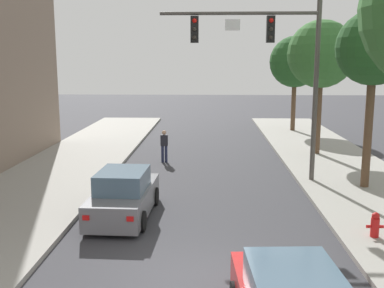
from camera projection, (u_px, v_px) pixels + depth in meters
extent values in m
plane|color=#38383D|center=(196.00, 283.00, 10.64)|extent=(120.00, 120.00, 0.00)
cylinder|color=#514C47|center=(316.00, 90.00, 18.66)|extent=(0.20, 0.20, 7.50)
cylinder|color=#514C47|center=(239.00, 13.00, 18.23)|extent=(6.34, 0.14, 0.14)
cube|color=black|center=(271.00, 29.00, 18.29)|extent=(0.32, 0.28, 1.05)
sphere|color=red|center=(271.00, 20.00, 18.09)|extent=(0.18, 0.18, 0.18)
sphere|color=#2D2823|center=(271.00, 29.00, 18.15)|extent=(0.18, 0.18, 0.18)
sphere|color=#2D2823|center=(271.00, 38.00, 18.21)|extent=(0.18, 0.18, 0.18)
cube|color=black|center=(195.00, 29.00, 18.41)|extent=(0.32, 0.28, 1.05)
sphere|color=red|center=(194.00, 21.00, 18.20)|extent=(0.18, 0.18, 0.18)
sphere|color=#2D2823|center=(194.00, 29.00, 18.26)|extent=(0.18, 0.18, 0.18)
sphere|color=#2D2823|center=(194.00, 38.00, 18.32)|extent=(0.18, 0.18, 0.18)
cube|color=white|center=(233.00, 25.00, 18.30)|extent=(0.60, 0.03, 0.44)
cube|color=slate|center=(124.00, 200.00, 15.07)|extent=(1.85, 4.26, 0.80)
cube|color=slate|center=(123.00, 180.00, 14.80)|extent=(1.57, 2.05, 0.64)
cylinder|color=black|center=(110.00, 195.00, 16.45)|extent=(0.24, 0.65, 0.64)
cylinder|color=black|center=(155.00, 196.00, 16.34)|extent=(0.24, 0.65, 0.64)
cylinder|color=black|center=(89.00, 220.00, 13.90)|extent=(0.24, 0.65, 0.64)
cylinder|color=black|center=(141.00, 221.00, 13.78)|extent=(0.24, 0.65, 0.64)
cube|color=red|center=(86.00, 218.00, 13.02)|extent=(0.20, 0.05, 0.14)
cube|color=red|center=(130.00, 219.00, 12.93)|extent=(0.20, 0.05, 0.14)
cube|color=slate|center=(295.00, 288.00, 7.78)|extent=(1.62, 2.08, 0.64)
cylinder|color=#232847|center=(163.00, 154.00, 23.23)|extent=(0.14, 0.14, 0.85)
cylinder|color=#232847|center=(166.00, 154.00, 23.22)|extent=(0.14, 0.14, 0.85)
cube|color=#26262D|center=(164.00, 140.00, 23.10)|extent=(0.36, 0.22, 0.56)
sphere|color=tan|center=(164.00, 133.00, 23.03)|extent=(0.22, 0.22, 0.22)
cylinder|color=red|center=(375.00, 227.00, 12.98)|extent=(0.24, 0.24, 0.55)
sphere|color=red|center=(376.00, 216.00, 12.92)|extent=(0.22, 0.22, 0.22)
cylinder|color=red|center=(368.00, 226.00, 12.98)|extent=(0.12, 0.09, 0.09)
cylinder|color=red|center=(381.00, 227.00, 12.97)|extent=(0.12, 0.09, 0.09)
cylinder|color=brown|center=(368.00, 133.00, 17.86)|extent=(0.32, 0.32, 4.35)
sphere|color=#235123|center=(374.00, 48.00, 17.28)|extent=(2.85, 2.85, 2.85)
cylinder|color=brown|center=(318.00, 117.00, 24.46)|extent=(0.32, 0.32, 3.96)
sphere|color=#387033|center=(321.00, 54.00, 23.86)|extent=(3.53, 3.53, 3.53)
cylinder|color=brown|center=(293.00, 106.00, 32.77)|extent=(0.32, 0.32, 3.53)
sphere|color=#235123|center=(295.00, 62.00, 32.22)|extent=(3.60, 3.60, 3.60)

